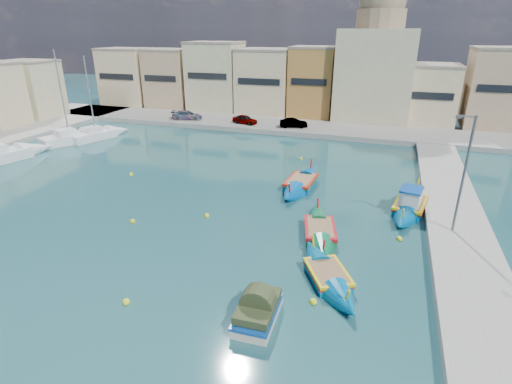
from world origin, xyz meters
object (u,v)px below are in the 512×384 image
at_px(church_block, 376,61).
at_px(yacht_north, 105,134).
at_px(luzzu_blue_south, 320,232).
at_px(yacht_midnorth, 81,137).
at_px(yacht_mid, 15,154).
at_px(quay_street_lamp, 463,175).
at_px(luzzu_cyan_south, 328,277).
at_px(tender_near, 258,311).
at_px(luzzu_cyan_mid, 301,184).
at_px(luzzu_turquoise_cabin, 410,206).

xyz_separation_m(church_block, yacht_north, (-30.88, -19.53, -7.99)).
bearing_deg(luzzu_blue_south, yacht_midnorth, 155.40).
distance_m(yacht_north, yacht_midnorth, 2.97).
bearing_deg(yacht_mid, quay_street_lamp, -5.63).
distance_m(luzzu_cyan_south, tender_near, 4.95).
distance_m(quay_street_lamp, yacht_mid, 41.93).
relative_size(luzzu_cyan_mid, yacht_mid, 0.78).
relative_size(quay_street_lamp, yacht_midnorth, 0.70).
xyz_separation_m(tender_near, yacht_mid, (-32.14, 15.79, -0.02)).
bearing_deg(yacht_mid, yacht_north, 72.75).
distance_m(church_block, yacht_mid, 46.05).
height_order(luzzu_turquoise_cabin, yacht_midnorth, yacht_midnorth).
bearing_deg(luzzu_blue_south, luzzu_cyan_south, -75.08).
height_order(luzzu_blue_south, luzzu_cyan_south, luzzu_blue_south).
bearing_deg(luzzu_turquoise_cabin, luzzu_cyan_south, -111.67).
distance_m(quay_street_lamp, tender_near, 15.49).
height_order(quay_street_lamp, luzzu_turquoise_cabin, quay_street_lamp).
height_order(luzzu_blue_south, yacht_north, yacht_north).
bearing_deg(yacht_mid, luzzu_cyan_south, -18.43).
height_order(quay_street_lamp, yacht_north, yacht_north).
distance_m(quay_street_lamp, yacht_midnorth, 41.97).
bearing_deg(luzzu_blue_south, tender_near, -97.89).
bearing_deg(yacht_north, tender_near, -42.13).
distance_m(luzzu_blue_south, yacht_north, 34.66).
relative_size(church_block, quay_street_lamp, 2.39).
relative_size(luzzu_cyan_mid, yacht_north, 0.87).
distance_m(tender_near, yacht_midnorth, 38.73).
distance_m(church_block, tender_near, 46.41).
distance_m(luzzu_turquoise_cabin, yacht_midnorth, 38.51).
height_order(luzzu_cyan_mid, luzzu_cyan_south, luzzu_cyan_mid).
bearing_deg(luzzu_turquoise_cabin, tender_near, -114.53).
relative_size(church_block, luzzu_cyan_south, 2.63).
relative_size(luzzu_cyan_south, yacht_midnorth, 0.64).
height_order(church_block, luzzu_cyan_south, church_block).
height_order(quay_street_lamp, luzzu_blue_south, quay_street_lamp).
bearing_deg(luzzu_cyan_south, tender_near, -121.39).
relative_size(luzzu_cyan_mid, luzzu_blue_south, 1.08).
bearing_deg(tender_near, luzzu_blue_south, 82.11).
xyz_separation_m(luzzu_blue_south, luzzu_cyan_south, (1.31, -4.91, -0.01)).
distance_m(luzzu_turquoise_cabin, luzzu_blue_south, 8.34).
bearing_deg(quay_street_lamp, yacht_midnorth, 163.26).
bearing_deg(yacht_mid, luzzu_turquoise_cabin, -0.81).
distance_m(yacht_north, yacht_mid, 10.86).
height_order(luzzu_cyan_south, tender_near, luzzu_cyan_south).
xyz_separation_m(church_block, yacht_mid, (-34.10, -29.90, -7.94)).
bearing_deg(luzzu_blue_south, luzzu_cyan_mid, 110.93).
xyz_separation_m(tender_near, yacht_north, (-28.92, 26.16, -0.07)).
bearing_deg(yacht_midnorth, church_block, 33.99).
relative_size(church_block, yacht_midnorth, 1.67).
relative_size(luzzu_turquoise_cabin, tender_near, 2.87).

